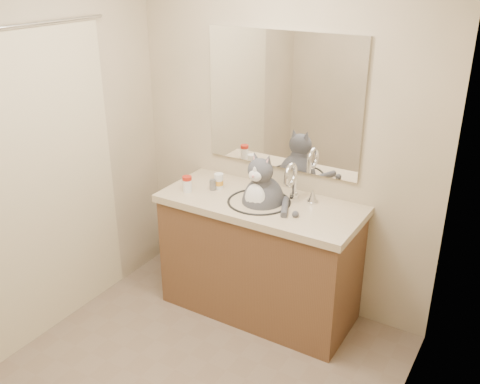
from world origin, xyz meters
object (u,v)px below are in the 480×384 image
grey_canister (213,185)px  pill_bottle_redcap (187,184)px  cat (262,199)px  pill_bottle_orange (219,181)px

grey_canister → pill_bottle_redcap: bearing=-139.5°
cat → pill_bottle_redcap: 0.53m
pill_bottle_redcap → pill_bottle_orange: size_ratio=1.03×
pill_bottle_redcap → cat: bearing=12.4°
cat → pill_bottle_redcap: cat is taller
pill_bottle_redcap → grey_canister: bearing=40.5°
cat → grey_canister: 0.39m
pill_bottle_orange → grey_canister: 0.05m
grey_canister → pill_bottle_orange: bearing=63.6°
cat → pill_bottle_redcap: size_ratio=4.98×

